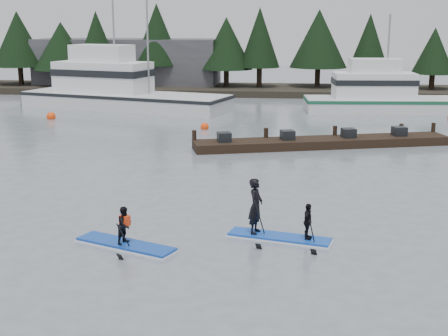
# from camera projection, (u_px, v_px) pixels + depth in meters

# --- Properties ---
(ground) EXTENTS (160.00, 160.00, 0.00)m
(ground) POSITION_uv_depth(u_px,v_px,m) (202.00, 248.00, 19.05)
(ground) COLOR slate
(ground) RESTS_ON ground
(far_shore) EXTENTS (70.00, 8.00, 0.60)m
(far_shore) POSITION_uv_depth(u_px,v_px,m) (266.00, 90.00, 59.59)
(far_shore) COLOR #2D281E
(far_shore) RESTS_ON ground
(treeline) EXTENTS (60.00, 4.00, 8.00)m
(treeline) POSITION_uv_depth(u_px,v_px,m) (266.00, 93.00, 59.66)
(treeline) COLOR black
(treeline) RESTS_ON ground
(waterfront_building) EXTENTS (18.00, 6.00, 5.00)m
(waterfront_building) POSITION_uv_depth(u_px,v_px,m) (128.00, 64.00, 62.55)
(waterfront_building) COLOR #4C4C51
(waterfront_building) RESTS_ON ground
(fishing_boat_large) EXTENTS (17.21, 9.02, 9.48)m
(fishing_boat_large) POSITION_uv_depth(u_px,v_px,m) (120.00, 99.00, 49.34)
(fishing_boat_large) COLOR silver
(fishing_boat_large) RESTS_ON ground
(fishing_boat_medium) EXTENTS (13.58, 4.84, 8.09)m
(fishing_boat_medium) POSITION_uv_depth(u_px,v_px,m) (389.00, 104.00, 47.46)
(fishing_boat_medium) COLOR silver
(fishing_boat_medium) RESTS_ON ground
(floating_dock) EXTENTS (14.17, 5.93, 0.47)m
(floating_dock) POSITION_uv_depth(u_px,v_px,m) (322.00, 142.00, 34.27)
(floating_dock) COLOR black
(floating_dock) RESTS_ON ground
(buoy_b) EXTENTS (0.54, 0.54, 0.54)m
(buoy_b) POSITION_uv_depth(u_px,v_px,m) (205.00, 129.00, 39.92)
(buoy_b) COLOR #FF410C
(buoy_b) RESTS_ON ground
(buoy_a) EXTENTS (0.63, 0.63, 0.63)m
(buoy_a) POSITION_uv_depth(u_px,v_px,m) (51.00, 119.00, 44.02)
(buoy_a) COLOR #FF410C
(buoy_a) RESTS_ON ground
(paddleboard_solo) EXTENTS (3.35, 2.00, 1.77)m
(paddleboard_solo) POSITION_uv_depth(u_px,v_px,m) (125.00, 235.00, 19.08)
(paddleboard_solo) COLOR #113EA4
(paddleboard_solo) RESTS_ON ground
(paddleboard_duo) EXTENTS (3.35, 1.65, 2.42)m
(paddleboard_duo) POSITION_uv_depth(u_px,v_px,m) (273.00, 218.00, 19.74)
(paddleboard_duo) COLOR #1346B8
(paddleboard_duo) RESTS_ON ground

